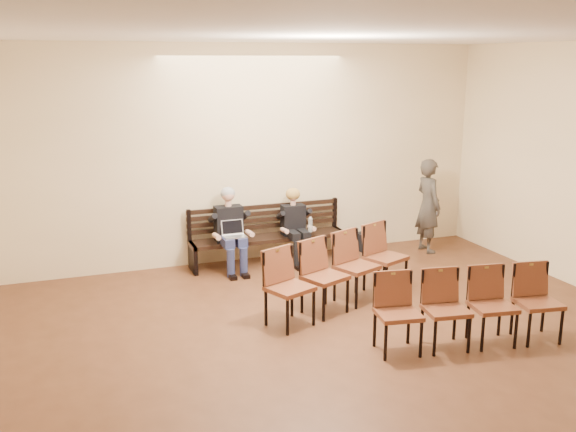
% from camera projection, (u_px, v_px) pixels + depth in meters
% --- Properties ---
extents(ground, '(10.00, 10.00, 0.00)m').
position_uv_depth(ground, '(409.00, 402.00, 6.23)').
color(ground, brown).
rests_on(ground, ground).
extents(room_walls, '(8.02, 10.01, 3.51)m').
position_uv_depth(room_walls, '(379.00, 133.00, 6.35)').
color(room_walls, beige).
rests_on(room_walls, ground).
extents(bench, '(2.60, 0.90, 0.45)m').
position_uv_depth(bench, '(269.00, 249.00, 10.46)').
color(bench, black).
rests_on(bench, ground).
extents(seated_man, '(0.53, 0.73, 1.27)m').
position_uv_depth(seated_man, '(230.00, 231.00, 10.03)').
color(seated_man, black).
rests_on(seated_man, ground).
extents(seated_woman, '(0.47, 0.64, 1.08)m').
position_uv_depth(seated_woman, '(295.00, 230.00, 10.42)').
color(seated_woman, black).
rests_on(seated_woman, ground).
extents(laptop, '(0.38, 0.31, 0.25)m').
position_uv_depth(laptop, '(235.00, 237.00, 9.87)').
color(laptop, silver).
rests_on(laptop, bench).
extents(water_bottle, '(0.08, 0.08, 0.24)m').
position_uv_depth(water_bottle, '(310.00, 231.00, 10.24)').
color(water_bottle, silver).
rests_on(water_bottle, bench).
extents(bag, '(0.46, 0.35, 0.31)m').
position_uv_depth(bag, '(368.00, 241.00, 11.20)').
color(bag, black).
rests_on(bag, ground).
extents(passerby, '(0.45, 0.68, 1.86)m').
position_uv_depth(passerby, '(429.00, 199.00, 10.94)').
color(passerby, '#3B3630').
rests_on(passerby, ground).
extents(chair_row_front, '(2.40, 1.39, 0.98)m').
position_uv_depth(chair_row_front, '(341.00, 272.00, 8.54)').
color(chair_row_front, brown).
rests_on(chair_row_front, ground).
extents(chair_row_back, '(2.26, 0.84, 0.91)m').
position_uv_depth(chair_row_back, '(470.00, 309.00, 7.37)').
color(chair_row_back, brown).
rests_on(chair_row_back, ground).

